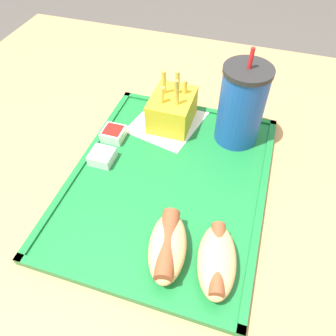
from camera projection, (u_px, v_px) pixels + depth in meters
ground_plane at (155, 323)px, 1.08m from camera, size 8.00×8.00×0.00m
dining_table at (151, 280)px, 0.82m from camera, size 1.15×1.13×0.70m
food_tray at (168, 181)px, 0.57m from camera, size 0.42×0.33×0.01m
paper_napkin at (168, 121)px, 0.67m from camera, size 0.17×0.15×0.00m
soda_cup at (241, 106)px, 0.58m from camera, size 0.08×0.08×0.19m
hot_dog_far at (217, 260)px, 0.44m from camera, size 0.12×0.07×0.04m
hot_dog_near at (168, 246)px, 0.46m from camera, size 0.12×0.07×0.04m
fries_carton at (172, 109)px, 0.64m from camera, size 0.10×0.08×0.11m
sauce_cup_mayo at (102, 156)px, 0.59m from camera, size 0.04×0.04×0.02m
sauce_cup_ketchup at (114, 133)px, 0.63m from camera, size 0.04×0.04×0.02m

